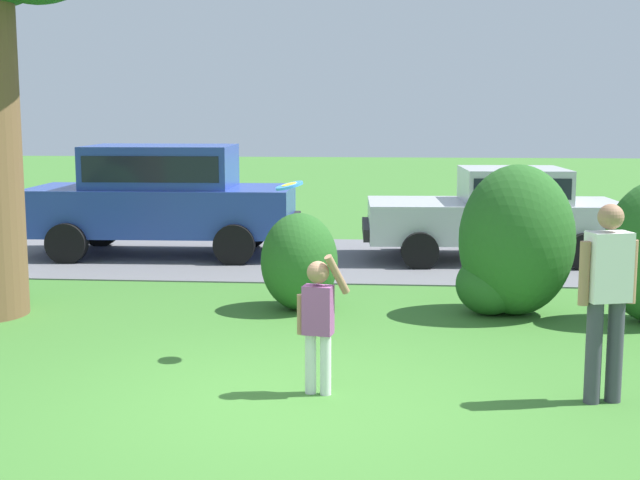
{
  "coord_description": "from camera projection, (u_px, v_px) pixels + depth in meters",
  "views": [
    {
      "loc": [
        0.95,
        -7.31,
        2.53
      ],
      "look_at": [
        0.15,
        2.28,
        1.1
      ],
      "focal_mm": 49.41,
      "sensor_mm": 36.0,
      "label": 1
    }
  ],
  "objects": [
    {
      "name": "frisbee",
      "position": [
        289.0,
        186.0,
        8.81
      ],
      "size": [
        0.28,
        0.28,
        0.11
      ],
      "color": "#337FDB"
    },
    {
      "name": "parked_sedan",
      "position": [
        499.0,
        210.0,
        14.81
      ],
      "size": [
        4.48,
        2.26,
        1.56
      ],
      "color": "silver",
      "rests_on": "ground"
    },
    {
      "name": "parked_suv",
      "position": [
        162.0,
        194.0,
        15.25
      ],
      "size": [
        4.75,
        2.2,
        1.92
      ],
      "color": "#28429E",
      "rests_on": "ground"
    },
    {
      "name": "shrub_centre",
      "position": [
        513.0,
        246.0,
        10.85
      ],
      "size": [
        1.45,
        1.3,
        1.87
      ],
      "color": "#286023",
      "rests_on": "ground"
    },
    {
      "name": "adult_onlooker",
      "position": [
        607.0,
        292.0,
        7.54
      ],
      "size": [
        0.51,
        0.31,
        1.74
      ],
      "color": "#3F3F4C",
      "rests_on": "ground"
    },
    {
      "name": "driveway_strip",
      "position": [
        336.0,
        259.0,
        15.0
      ],
      "size": [
        28.0,
        4.4,
        0.02
      ],
      "primitive_type": "cube",
      "color": "slate",
      "rests_on": "ground"
    },
    {
      "name": "child_thrower",
      "position": [
        318.0,
        316.0,
        7.8
      ],
      "size": [
        0.47,
        0.23,
        1.29
      ],
      "color": "white",
      "rests_on": "ground"
    },
    {
      "name": "ground_plane",
      "position": [
        281.0,
        403.0,
        7.65
      ],
      "size": [
        80.0,
        80.0,
        0.0
      ],
      "primitive_type": "plane",
      "color": "#3D752D"
    },
    {
      "name": "shrub_centre_left",
      "position": [
        299.0,
        262.0,
        11.16
      ],
      "size": [
        0.98,
        1.04,
        1.24
      ],
      "color": "#286023",
      "rests_on": "ground"
    }
  ]
}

